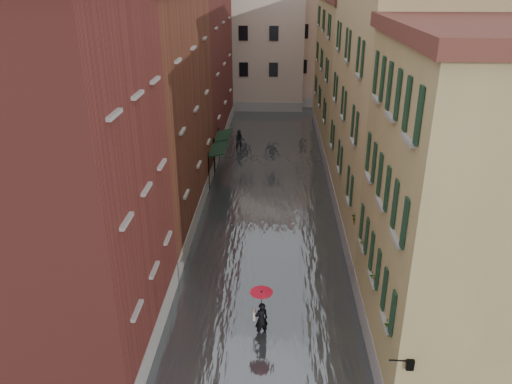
# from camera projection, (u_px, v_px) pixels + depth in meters

# --- Properties ---
(ground) EXTENTS (120.00, 120.00, 0.00)m
(ground) POSITION_uv_depth(u_px,v_px,m) (263.00, 314.00, 21.14)
(ground) COLOR #5B5B5D
(ground) RESTS_ON ground
(floodwater) EXTENTS (10.00, 60.00, 0.20)m
(floodwater) POSITION_uv_depth(u_px,v_px,m) (269.00, 191.00, 33.01)
(floodwater) COLOR #4D5155
(floodwater) RESTS_ON ground
(building_left_near) EXTENTS (6.00, 8.00, 13.00)m
(building_left_near) POSITION_uv_depth(u_px,v_px,m) (58.00, 190.00, 16.99)
(building_left_near) COLOR maroon
(building_left_near) RESTS_ON ground
(building_left_mid) EXTENTS (6.00, 14.00, 12.50)m
(building_left_mid) POSITION_uv_depth(u_px,v_px,m) (141.00, 114.00, 27.16)
(building_left_mid) COLOR brown
(building_left_mid) RESTS_ON ground
(building_left_far) EXTENTS (6.00, 16.00, 14.00)m
(building_left_far) POSITION_uv_depth(u_px,v_px,m) (187.00, 58.00, 40.60)
(building_left_far) COLOR maroon
(building_left_far) RESTS_ON ground
(building_right_near) EXTENTS (6.00, 8.00, 11.50)m
(building_right_near) POSITION_uv_depth(u_px,v_px,m) (471.00, 217.00, 16.74)
(building_right_near) COLOR olive
(building_right_near) RESTS_ON ground
(building_right_mid) EXTENTS (6.00, 14.00, 13.00)m
(building_right_mid) POSITION_uv_depth(u_px,v_px,m) (401.00, 113.00, 26.51)
(building_right_mid) COLOR tan
(building_right_mid) RESTS_ON ground
(building_right_far) EXTENTS (6.00, 16.00, 11.50)m
(building_right_far) POSITION_uv_depth(u_px,v_px,m) (358.00, 75.00, 40.55)
(building_right_far) COLOR olive
(building_right_far) RESTS_ON ground
(building_end_cream) EXTENTS (12.00, 9.00, 13.00)m
(building_end_cream) POSITION_uv_depth(u_px,v_px,m) (246.00, 43.00, 53.46)
(building_end_cream) COLOR #BAA694
(building_end_cream) RESTS_ON ground
(building_end_pink) EXTENTS (10.00, 9.00, 12.00)m
(building_end_pink) POSITION_uv_depth(u_px,v_px,m) (328.00, 46.00, 55.14)
(building_end_pink) COLOR tan
(building_end_pink) RESTS_ON ground
(awning_near) EXTENTS (1.09, 3.18, 2.80)m
(awning_near) POSITION_uv_depth(u_px,v_px,m) (218.00, 149.00, 33.51)
(awning_near) COLOR black
(awning_near) RESTS_ON ground
(awning_far) EXTENTS (1.09, 3.06, 2.80)m
(awning_far) POSITION_uv_depth(u_px,v_px,m) (222.00, 137.00, 36.01)
(awning_far) COLOR black
(awning_far) RESTS_ON ground
(wall_lantern) EXTENTS (0.71, 0.22, 0.35)m
(wall_lantern) POSITION_uv_depth(u_px,v_px,m) (409.00, 363.00, 14.27)
(wall_lantern) COLOR black
(wall_lantern) RESTS_ON ground
(window_planters) EXTENTS (0.59, 8.41, 0.84)m
(window_planters) POSITION_uv_depth(u_px,v_px,m) (372.00, 255.00, 18.83)
(window_planters) COLOR brown
(window_planters) RESTS_ON ground
(pedestrian_main) EXTENTS (0.92, 0.92, 2.06)m
(pedestrian_main) POSITION_uv_depth(u_px,v_px,m) (261.00, 309.00, 19.42)
(pedestrian_main) COLOR black
(pedestrian_main) RESTS_ON ground
(pedestrian_far) EXTENTS (0.94, 0.78, 1.76)m
(pedestrian_far) POSITION_uv_depth(u_px,v_px,m) (240.00, 141.00, 40.45)
(pedestrian_far) COLOR black
(pedestrian_far) RESTS_ON ground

